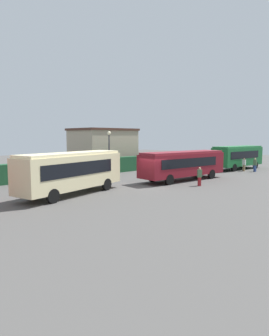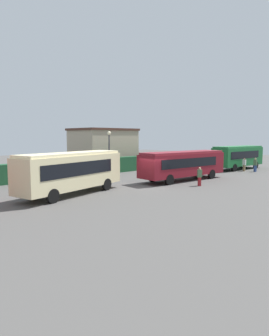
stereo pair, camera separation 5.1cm
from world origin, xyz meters
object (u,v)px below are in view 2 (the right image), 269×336
at_px(person_center, 244,164).
at_px(lamppost, 109,150).
at_px(bus_green, 238,156).
at_px(person_right, 255,164).
at_px(bus_cream, 72,171).
at_px(traffic_cone, 107,175).
at_px(person_left, 200,176).
at_px(bus_maroon, 183,164).

xyz_separation_m(person_center, lamppost, (-18.75, 4.58, 2.28)).
bearing_deg(person_center, bus_green, -133.81).
bearing_deg(bus_green, person_right, -106.67).
relative_size(bus_cream, traffic_cone, 16.18).
xyz_separation_m(person_left, person_right, (14.40, 1.37, 0.03)).
distance_m(person_center, traffic_cone, 18.41).
relative_size(bus_maroon, bus_green, 1.16).
xyz_separation_m(bus_maroon, person_right, (12.72, -1.78, -0.80)).
xyz_separation_m(bus_maroon, person_center, (12.24, -0.53, -0.83)).
distance_m(bus_cream, lamppost, 6.56).
height_order(person_left, traffic_cone, person_left).
distance_m(person_left, lamppost, 8.96).
relative_size(bus_cream, lamppost, 1.93).
distance_m(bus_maroon, traffic_cone, 8.44).
bearing_deg(bus_maroon, person_left, -113.87).
bearing_deg(person_center, person_left, 9.05).
height_order(person_left, lamppost, lamppost).
distance_m(bus_maroon, bus_green, 13.84).
distance_m(bus_green, person_left, 16.09).
xyz_separation_m(bus_cream, traffic_cone, (7.75, 5.62, -1.59)).
bearing_deg(bus_cream, person_center, -17.93).
distance_m(person_right, traffic_cone, 19.38).
xyz_separation_m(person_center, person_right, (0.48, -1.25, 0.03)).
height_order(bus_cream, person_left, bus_cream).
bearing_deg(bus_maroon, bus_green, 9.15).
bearing_deg(traffic_cone, bus_cream, -144.08).
xyz_separation_m(bus_green, person_right, (-1.07, -2.96, -0.90)).
xyz_separation_m(bus_cream, bus_green, (26.12, -0.15, -0.05)).
height_order(bus_cream, person_right, bus_cream).
bearing_deg(lamppost, bus_green, -8.06).
height_order(traffic_cone, lamppost, lamppost).
distance_m(bus_maroon, lamppost, 7.80).
distance_m(bus_cream, person_center, 24.66).
height_order(person_left, person_center, person_left).
xyz_separation_m(bus_cream, person_right, (25.04, -3.11, -0.95)).
height_order(person_center, person_right, person_right).
bearing_deg(person_right, bus_cream, 7.65).
height_order(person_center, traffic_cone, person_center).
relative_size(bus_cream, person_center, 5.66).
height_order(bus_cream, person_center, bus_cream).
bearing_deg(person_left, person_right, -47.65).
bearing_deg(traffic_cone, person_left, -74.04).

